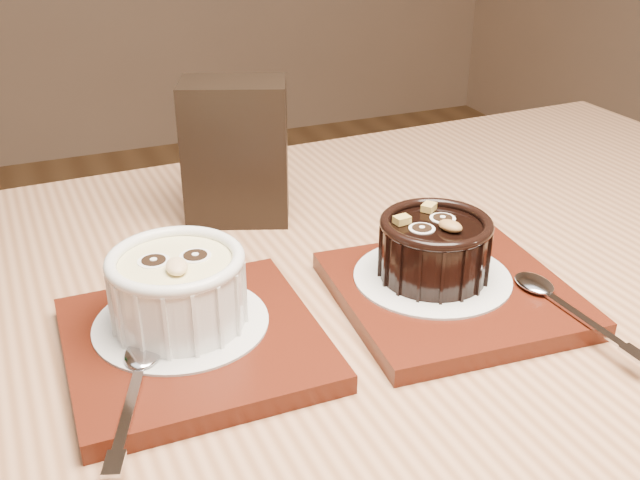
# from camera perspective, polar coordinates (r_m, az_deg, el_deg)

# --- Properties ---
(table) EXTENTS (1.23, 0.84, 0.75)m
(table) POSITION_cam_1_polar(r_m,az_deg,el_deg) (0.64, 1.70, -13.43)
(table) COLOR #926140
(table) RESTS_ON ground
(tray_left) EXTENTS (0.18, 0.18, 0.01)m
(tray_left) POSITION_cam_1_polar(r_m,az_deg,el_deg) (0.56, -9.56, -7.75)
(tray_left) COLOR #4C180C
(tray_left) RESTS_ON table
(doily_left) EXTENTS (0.13, 0.13, 0.00)m
(doily_left) POSITION_cam_1_polar(r_m,az_deg,el_deg) (0.57, -10.52, -6.20)
(doily_left) COLOR silver
(doily_left) RESTS_ON tray_left
(ramekin_white) EXTENTS (0.10, 0.10, 0.06)m
(ramekin_white) POSITION_cam_1_polar(r_m,az_deg,el_deg) (0.55, -10.79, -3.44)
(ramekin_white) COLOR white
(ramekin_white) RESTS_ON doily_left
(spoon_left) EXTENTS (0.07, 0.13, 0.01)m
(spoon_left) POSITION_cam_1_polar(r_m,az_deg,el_deg) (0.51, -13.94, -10.66)
(spoon_left) COLOR #BABCC4
(spoon_left) RESTS_ON tray_left
(tray_right) EXTENTS (0.19, 0.19, 0.01)m
(tray_right) POSITION_cam_1_polar(r_m,az_deg,el_deg) (0.62, 10.00, -4.03)
(tray_right) COLOR #4C180C
(tray_right) RESTS_ON table
(doily_right) EXTENTS (0.13, 0.13, 0.00)m
(doily_right) POSITION_cam_1_polar(r_m,az_deg,el_deg) (0.63, 8.55, -2.78)
(doily_right) COLOR silver
(doily_right) RESTS_ON tray_right
(ramekin_dark) EXTENTS (0.09, 0.09, 0.05)m
(ramekin_dark) POSITION_cam_1_polar(r_m,az_deg,el_deg) (0.61, 8.73, -0.41)
(ramekin_dark) COLOR black
(ramekin_dark) RESTS_ON doily_right
(spoon_right) EXTENTS (0.03, 0.14, 0.01)m
(spoon_right) POSITION_cam_1_polar(r_m,az_deg,el_deg) (0.61, 18.12, -4.63)
(spoon_right) COLOR #BABCC4
(spoon_right) RESTS_ON tray_right
(condiment_stand) EXTENTS (0.11, 0.09, 0.14)m
(condiment_stand) POSITION_cam_1_polar(r_m,az_deg,el_deg) (0.74, -6.44, 6.67)
(condiment_stand) COLOR black
(condiment_stand) RESTS_ON table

